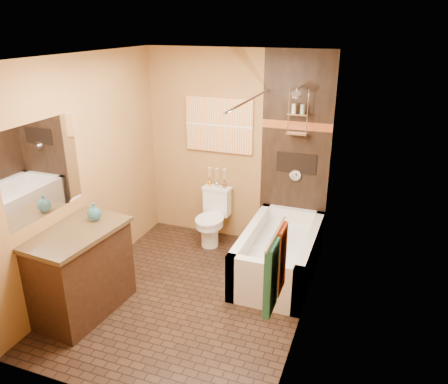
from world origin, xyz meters
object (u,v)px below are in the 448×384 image
at_px(sunset_painting, 219,125).
at_px(bathtub, 279,257).
at_px(toilet, 213,217).
at_px(vanity, 80,271).

distance_m(sunset_painting, bathtub, 1.82).
distance_m(bathtub, toilet, 1.13).
bearing_deg(vanity, toilet, 74.17).
relative_size(bathtub, vanity, 1.39).
height_order(sunset_painting, bathtub, sunset_painting).
xyz_separation_m(sunset_painting, vanity, (-0.71, -2.09, -1.09)).
bearing_deg(sunset_painting, vanity, -108.69).
bearing_deg(vanity, bathtub, 43.57).
xyz_separation_m(sunset_painting, bathtub, (1.02, -0.73, -1.33)).
distance_m(toilet, vanity, 1.97).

